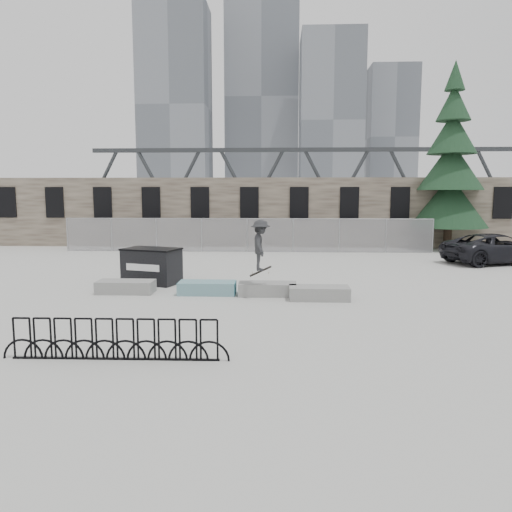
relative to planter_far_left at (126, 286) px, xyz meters
The scene contains 14 objects.
ground 3.55m from the planter_far_left, ahead, with size 120.00×120.00×0.00m, color #A5A5A1.
stone_wall 16.72m from the planter_far_left, 77.67° to the left, with size 36.00×2.58×4.50m.
chainlink_fence 12.99m from the planter_far_left, 74.14° to the left, with size 22.06×0.06×2.02m.
planter_far_left is the anchor object (origin of this frame).
planter_center_left 2.94m from the planter_far_left, ahead, with size 2.00×0.90×0.45m.
planter_center_right 5.07m from the planter_far_left, ahead, with size 2.00×0.90×0.45m.
planter_offset 6.86m from the planter_far_left, ahead, with size 2.00×0.90×0.45m.
dumpster 1.99m from the planter_far_left, 75.84° to the left, with size 2.43×1.89×1.40m.
bike_rack 7.33m from the planter_far_left, 74.53° to the right, with size 4.94×0.10×0.90m.
spruce_tree 22.15m from the planter_far_left, 42.12° to the left, with size 4.71×4.71×11.50m.
skyline_towers 96.05m from the planter_far_left, 88.45° to the left, with size 58.00×28.00×48.00m.
truss_bridge 56.75m from the planter_far_left, 76.16° to the left, with size 70.00×3.00×9.80m.
suv 18.39m from the planter_far_left, 26.55° to the left, with size 2.50×5.42×1.51m, color black.
skateboarder 5.11m from the planter_far_left, ahead, with size 0.76×1.16×1.93m.
Camera 1 is at (1.90, -17.25, 3.59)m, focal length 35.00 mm.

